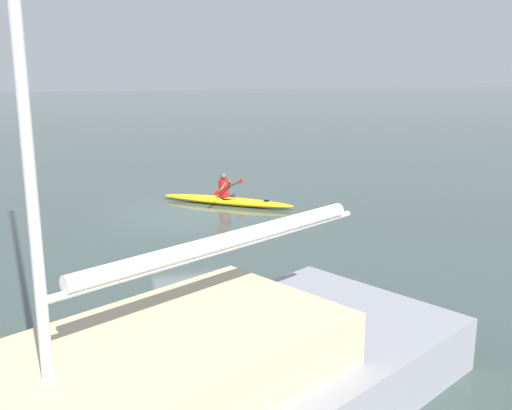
% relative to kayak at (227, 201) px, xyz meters
% --- Properties ---
extents(ground_plane, '(160.00, 160.00, 0.00)m').
position_rel_kayak_xyz_m(ground_plane, '(1.26, 0.81, -0.13)').
color(ground_plane, '#384742').
extents(kayak, '(4.16, 3.05, 0.26)m').
position_rel_kayak_xyz_m(kayak, '(0.00, 0.00, 0.00)').
color(kayak, '#EAB214').
rests_on(kayak, ground).
extents(kayaker, '(1.34, 1.96, 0.79)m').
position_rel_kayak_xyz_m(kayaker, '(0.06, -0.04, 0.47)').
color(kayaker, red).
rests_on(kayaker, kayak).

